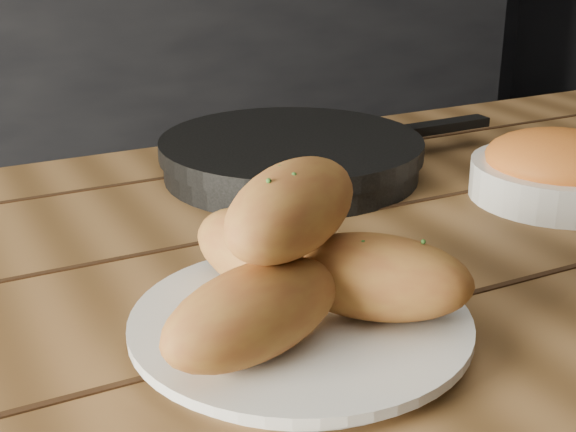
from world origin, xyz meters
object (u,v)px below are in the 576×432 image
at_px(skillet, 293,156).
at_px(bowl, 559,170).
at_px(table, 333,357).
at_px(bread_rolls, 296,262).
at_px(plate, 300,326).

height_order(skillet, bowl, bowl).
relative_size(table, bowl, 8.60).
height_order(bread_rolls, skillet, bread_rolls).
bearing_deg(bowl, table, -172.25).
height_order(plate, bread_rolls, bread_rolls).
relative_size(bread_rolls, bowl, 1.35).
relative_size(bread_rolls, skillet, 0.58).
bearing_deg(bowl, plate, -160.29).
bearing_deg(table, bread_rolls, -132.30).
xyz_separation_m(plate, bowl, (0.39, 0.14, 0.02)).
xyz_separation_m(skillet, bowl, (0.22, -0.20, 0.01)).
bearing_deg(skillet, bread_rolls, -116.98).
distance_m(plate, bowl, 0.42).
xyz_separation_m(plate, bread_rolls, (-0.01, -0.00, 0.05)).
height_order(bread_rolls, bowl, bread_rolls).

